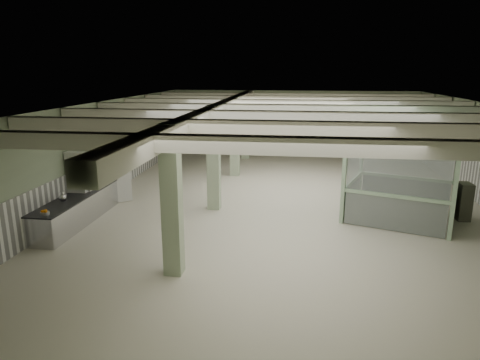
# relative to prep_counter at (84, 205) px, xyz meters

# --- Properties ---
(floor) EXTENTS (20.00, 20.00, 0.00)m
(floor) POSITION_rel_prep_counter_xyz_m (6.54, 2.57, -0.46)
(floor) COLOR beige
(floor) RESTS_ON ground
(ceiling) EXTENTS (14.00, 20.00, 0.02)m
(ceiling) POSITION_rel_prep_counter_xyz_m (6.54, 2.57, 3.14)
(ceiling) COLOR silver
(ceiling) RESTS_ON wall_back
(wall_back) EXTENTS (14.00, 0.02, 3.60)m
(wall_back) POSITION_rel_prep_counter_xyz_m (6.54, 12.57, 1.34)
(wall_back) COLOR #A2B590
(wall_back) RESTS_ON floor
(wall_front) EXTENTS (14.00, 0.02, 3.60)m
(wall_front) POSITION_rel_prep_counter_xyz_m (6.54, -7.43, 1.34)
(wall_front) COLOR #A2B590
(wall_front) RESTS_ON floor
(wall_left) EXTENTS (0.02, 20.00, 3.60)m
(wall_left) POSITION_rel_prep_counter_xyz_m (-0.46, 2.57, 1.34)
(wall_left) COLOR #A2B590
(wall_left) RESTS_ON floor
(wainscot_left) EXTENTS (0.05, 19.90, 1.50)m
(wainscot_left) POSITION_rel_prep_counter_xyz_m (-0.43, 2.57, 0.29)
(wainscot_left) COLOR white
(wainscot_left) RESTS_ON floor
(wainscot_back) EXTENTS (13.90, 0.05, 1.50)m
(wainscot_back) POSITION_rel_prep_counter_xyz_m (6.54, 12.54, 0.29)
(wainscot_back) COLOR white
(wainscot_back) RESTS_ON floor
(girder) EXTENTS (0.45, 19.90, 0.40)m
(girder) POSITION_rel_prep_counter_xyz_m (4.04, 2.57, 2.92)
(girder) COLOR silver
(girder) RESTS_ON ceiling
(beam_a) EXTENTS (13.90, 0.35, 0.32)m
(beam_a) POSITION_rel_prep_counter_xyz_m (6.54, -4.93, 2.96)
(beam_a) COLOR silver
(beam_a) RESTS_ON ceiling
(beam_b) EXTENTS (13.90, 0.35, 0.32)m
(beam_b) POSITION_rel_prep_counter_xyz_m (6.54, -2.43, 2.96)
(beam_b) COLOR silver
(beam_b) RESTS_ON ceiling
(beam_c) EXTENTS (13.90, 0.35, 0.32)m
(beam_c) POSITION_rel_prep_counter_xyz_m (6.54, 0.07, 2.96)
(beam_c) COLOR silver
(beam_c) RESTS_ON ceiling
(beam_d) EXTENTS (13.90, 0.35, 0.32)m
(beam_d) POSITION_rel_prep_counter_xyz_m (6.54, 2.57, 2.96)
(beam_d) COLOR silver
(beam_d) RESTS_ON ceiling
(beam_e) EXTENTS (13.90, 0.35, 0.32)m
(beam_e) POSITION_rel_prep_counter_xyz_m (6.54, 5.07, 2.96)
(beam_e) COLOR silver
(beam_e) RESTS_ON ceiling
(beam_f) EXTENTS (13.90, 0.35, 0.32)m
(beam_f) POSITION_rel_prep_counter_xyz_m (6.54, 7.57, 2.96)
(beam_f) COLOR silver
(beam_f) RESTS_ON ceiling
(beam_g) EXTENTS (13.90, 0.35, 0.32)m
(beam_g) POSITION_rel_prep_counter_xyz_m (6.54, 10.07, 2.96)
(beam_g) COLOR silver
(beam_g) RESTS_ON ceiling
(column_a) EXTENTS (0.42, 0.42, 3.60)m
(column_a) POSITION_rel_prep_counter_xyz_m (4.04, -3.43, 1.34)
(column_a) COLOR #A6B995
(column_a) RESTS_ON floor
(column_b) EXTENTS (0.42, 0.42, 3.60)m
(column_b) POSITION_rel_prep_counter_xyz_m (4.04, 1.57, 1.34)
(column_b) COLOR #A6B995
(column_b) RESTS_ON floor
(column_c) EXTENTS (0.42, 0.42, 3.60)m
(column_c) POSITION_rel_prep_counter_xyz_m (4.04, 6.57, 1.34)
(column_c) COLOR #A6B995
(column_c) RESTS_ON floor
(column_d) EXTENTS (0.42, 0.42, 3.60)m
(column_d) POSITION_rel_prep_counter_xyz_m (4.04, 10.57, 1.34)
(column_d) COLOR #A6B995
(column_d) RESTS_ON floor
(pendant_front) EXTENTS (0.44, 0.44, 0.22)m
(pendant_front) POSITION_rel_prep_counter_xyz_m (7.04, -2.43, 2.59)
(pendant_front) COLOR #2D3C2F
(pendant_front) RESTS_ON ceiling
(pendant_mid) EXTENTS (0.44, 0.44, 0.22)m
(pendant_mid) POSITION_rel_prep_counter_xyz_m (7.04, 3.07, 2.59)
(pendant_mid) COLOR #2D3C2F
(pendant_mid) RESTS_ON ceiling
(pendant_back) EXTENTS (0.44, 0.44, 0.22)m
(pendant_back) POSITION_rel_prep_counter_xyz_m (7.04, 8.07, 2.59)
(pendant_back) COLOR #2D3C2F
(pendant_back) RESTS_ON ceiling
(prep_counter) EXTENTS (0.91, 5.23, 0.91)m
(prep_counter) POSITION_rel_prep_counter_xyz_m (0.00, 0.00, 0.00)
(prep_counter) COLOR #B4B4B9
(prep_counter) RESTS_ON floor
(pitcher_near) EXTENTS (0.25, 0.28, 0.32)m
(pitcher_near) POSITION_rel_prep_counter_xyz_m (-0.09, 1.79, 0.60)
(pitcher_near) COLOR #B4B4B9
(pitcher_near) RESTS_ON prep_counter
(pitcher_far) EXTENTS (0.27, 0.30, 0.32)m
(pitcher_far) POSITION_rel_prep_counter_xyz_m (-0.05, -1.11, 0.60)
(pitcher_far) COLOR #B4B4B9
(pitcher_far) RESTS_ON prep_counter
(veg_colander) EXTENTS (0.45, 0.45, 0.19)m
(veg_colander) POSITION_rel_prep_counter_xyz_m (0.15, 2.01, 0.54)
(veg_colander) COLOR #414146
(veg_colander) RESTS_ON prep_counter
(orange_bowl) EXTENTS (0.30, 0.30, 0.09)m
(orange_bowl) POSITION_rel_prep_counter_xyz_m (0.12, -2.33, 0.48)
(orange_bowl) COLOR #B2B2B7
(orange_bowl) RESTS_ON prep_counter
(walkin_cooler) EXTENTS (1.15, 2.45, 2.25)m
(walkin_cooler) POSITION_rel_prep_counter_xyz_m (-0.08, 1.02, 0.66)
(walkin_cooler) COLOR silver
(walkin_cooler) RESTS_ON floor
(guard_booth) EXTENTS (4.11, 3.79, 2.71)m
(guard_booth) POSITION_rel_prep_counter_xyz_m (10.24, 1.34, 1.36)
(guard_booth) COLOR #A3C59E
(guard_booth) RESTS_ON floor
(filing_cabinet) EXTENTS (0.42, 0.58, 1.22)m
(filing_cabinet) POSITION_rel_prep_counter_xyz_m (12.27, 1.53, 0.15)
(filing_cabinet) COLOR #555648
(filing_cabinet) RESTS_ON floor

